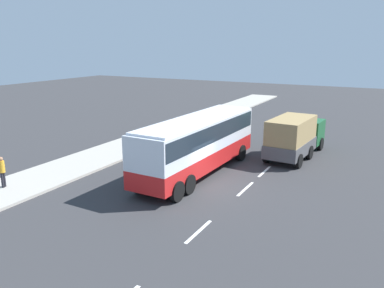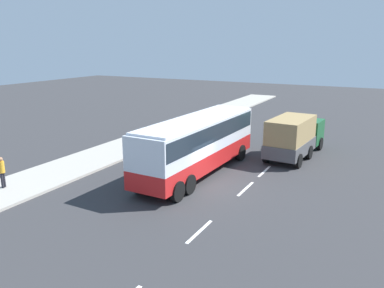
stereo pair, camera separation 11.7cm
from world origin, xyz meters
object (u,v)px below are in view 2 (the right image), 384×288
object	(u,v)px
coach_bus	(198,139)
car_black_sedan	(198,132)
pedestrian_near_curb	(173,126)
pedestrian_at_crossing	(2,170)
cargo_truck	(295,135)

from	to	relation	value
coach_bus	car_black_sedan	bearing A→B (deg)	28.80
coach_bus	pedestrian_near_curb	world-z (taller)	coach_bus
pedestrian_near_curb	pedestrian_at_crossing	bearing A→B (deg)	70.48
cargo_truck	pedestrian_near_curb	distance (m)	10.85
pedestrian_near_curb	coach_bus	bearing A→B (deg)	117.06
car_black_sedan	pedestrian_near_curb	bearing A→B (deg)	91.87
coach_bus	cargo_truck	size ratio (longest dim) A/B	1.56
coach_bus	cargo_truck	xyz separation A→B (m)	(6.64, -4.42, -0.63)
pedestrian_near_curb	car_black_sedan	bearing A→B (deg)	165.87
pedestrian_at_crossing	car_black_sedan	bearing A→B (deg)	56.23
coach_bus	car_black_sedan	size ratio (longest dim) A/B	2.49
pedestrian_near_curb	pedestrian_at_crossing	world-z (taller)	pedestrian_at_crossing
car_black_sedan	pedestrian_near_curb	world-z (taller)	pedestrian_near_curb
coach_bus	cargo_truck	distance (m)	8.00
car_black_sedan	pedestrian_at_crossing	world-z (taller)	pedestrian_at_crossing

